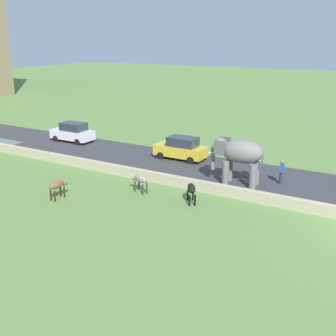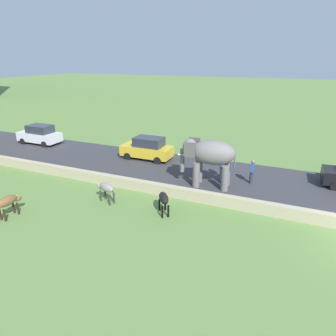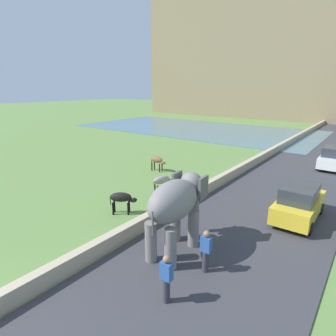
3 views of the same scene
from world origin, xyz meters
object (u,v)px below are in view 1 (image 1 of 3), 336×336
Objects in this scene: car_white at (73,132)px; cow_brown at (58,185)px; person_beside_elephant at (253,166)px; car_yellow at (181,148)px; elephant at (238,154)px; person_trailing at (282,172)px; cow_black at (191,189)px; cow_grey at (140,179)px.

car_white is 2.87× the size of cow_brown.
car_white reaches higher than person_beside_elephant.
car_yellow and car_white have the same top height.
person_trailing is (1.40, -2.46, -1.16)m from elephant.
person_trailing is 13.90m from cow_brown.
cow_black is (-4.20, 1.15, -1.20)m from elephant.
elephant is at bearing -118.65° from car_yellow.
elephant is 17.28m from car_white.
car_white is 17.43m from cow_black.
cow_grey is at bearing 132.96° from elephant.
cow_grey is (-4.27, 4.59, -1.20)m from elephant.
cow_grey is at bearing 91.22° from cow_black.
person_beside_elephant reaches higher than cow_grey.
car_yellow is (1.56, 6.30, 0.03)m from person_beside_elephant.
car_yellow is 2.82× the size of cow_grey.
cow_black is (-7.37, -15.79, -0.06)m from car_white.
cow_brown is at bearing 167.54° from car_yellow.
cow_black is 0.93× the size of cow_grey.
car_white is 13.86m from cow_brown.
cow_brown is (-8.96, 10.63, -0.04)m from person_trailing.
cow_grey is at bearing -121.07° from car_white.
cow_brown is at bearing 136.60° from person_beside_elephant.
cow_black is at bearing 147.15° from person_trailing.
person_beside_elephant is 1.00× the size of person_trailing.
car_white is at bearing 58.93° from cow_grey.
cow_black and cow_brown have the same top height.
elephant reaches higher than cow_brown.
car_white reaches higher than cow_grey.
person_trailing is 8.45m from car_yellow.
car_white reaches higher than cow_brown.
cow_brown is (-10.73, 2.37, -0.06)m from car_yellow.
car_yellow is (1.77, 8.26, 0.03)m from person_trailing.
car_white reaches higher than cow_black.
cow_black is (-7.37, -4.65, -0.06)m from car_yellow.
car_white is (3.17, 16.95, -1.14)m from elephant.
car_yellow is 7.54m from cow_grey.
person_beside_elephant is 6.04m from cow_black.
car_white is 14.43m from cow_grey.
cow_grey is at bearing 139.13° from person_beside_elephant.
cow_black is at bearing -64.41° from cow_brown.
car_yellow reaches higher than person_beside_elephant.
elephant is 2.16× the size of person_beside_elephant.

